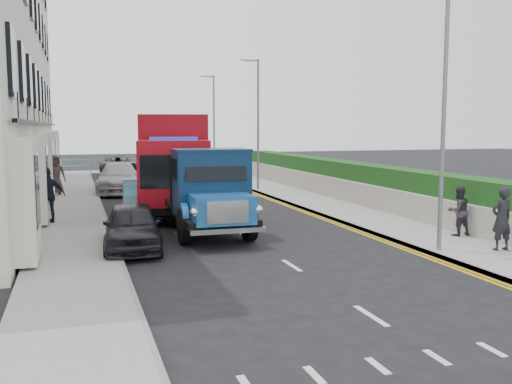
% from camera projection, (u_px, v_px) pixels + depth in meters
% --- Properties ---
extents(ground, '(120.00, 120.00, 0.00)m').
position_uv_depth(ground, '(266.00, 249.00, 16.14)').
color(ground, black).
rests_on(ground, ground).
extents(pavement_west, '(2.40, 38.00, 0.12)m').
position_uv_depth(pavement_west, '(73.00, 211.00, 23.07)').
color(pavement_west, gray).
rests_on(pavement_west, ground).
extents(pavement_east, '(2.60, 38.00, 0.12)m').
position_uv_depth(pavement_east, '(312.00, 201.00, 26.25)').
color(pavement_east, gray).
rests_on(pavement_east, ground).
extents(promenade, '(30.00, 2.50, 0.12)m').
position_uv_depth(promenade, '(144.00, 171.00, 43.57)').
color(promenade, gray).
rests_on(promenade, ground).
extents(sea_plane, '(120.00, 120.00, 0.00)m').
position_uv_depth(sea_plane, '(116.00, 154.00, 72.91)').
color(sea_plane, slate).
rests_on(sea_plane, ground).
extents(garden_east, '(1.45, 28.00, 1.75)m').
position_uv_depth(garden_east, '(350.00, 181.00, 26.74)').
color(garden_east, '#B2AD9E').
rests_on(garden_east, ground).
extents(seafront_railing, '(13.00, 0.08, 1.11)m').
position_uv_depth(seafront_railing, '(145.00, 165.00, 42.76)').
color(seafront_railing, '#59B2A5').
rests_on(seafront_railing, ground).
extents(lamp_near, '(1.23, 0.18, 7.00)m').
position_uv_depth(lamp_near, '(440.00, 106.00, 15.06)').
color(lamp_near, slate).
rests_on(lamp_near, ground).
extents(lamp_mid, '(1.23, 0.18, 7.00)m').
position_uv_depth(lamp_mid, '(256.00, 116.00, 30.20)').
color(lamp_mid, slate).
rests_on(lamp_mid, ground).
extents(lamp_far, '(1.23, 0.18, 7.00)m').
position_uv_depth(lamp_far, '(212.00, 119.00, 39.66)').
color(lamp_far, slate).
rests_on(lamp_far, ground).
extents(bedford_lorry, '(2.40, 5.83, 2.73)m').
position_uv_depth(bedford_lorry, '(210.00, 197.00, 17.87)').
color(bedford_lorry, black).
rests_on(bedford_lorry, ground).
extents(red_lorry, '(3.70, 7.78, 3.92)m').
position_uv_depth(red_lorry, '(174.00, 161.00, 22.96)').
color(red_lorry, black).
rests_on(red_lorry, ground).
extents(parked_car_front, '(1.87, 3.99, 1.32)m').
position_uv_depth(parked_car_front, '(132.00, 226.00, 16.07)').
color(parked_car_front, black).
rests_on(parked_car_front, ground).
extents(parked_car_mid, '(1.79, 4.45, 1.44)m').
position_uv_depth(parked_car_mid, '(144.00, 198.00, 21.89)').
color(parked_car_mid, '#5BA7C3').
rests_on(parked_car_mid, ground).
extents(parked_car_rear, '(2.70, 5.54, 1.55)m').
position_uv_depth(parked_car_rear, '(119.00, 178.00, 29.88)').
color(parked_car_rear, '#A4A5A9').
rests_on(parked_car_rear, ground).
extents(seafront_car_left, '(2.39, 5.11, 1.42)m').
position_uv_depth(seafront_car_left, '(117.00, 165.00, 40.96)').
color(seafront_car_left, black).
rests_on(seafront_car_left, ground).
extents(seafront_car_right, '(3.56, 5.11, 1.61)m').
position_uv_depth(seafront_car_right, '(210.00, 167.00, 37.76)').
color(seafront_car_right, silver).
rests_on(seafront_car_right, ground).
extents(pedestrian_east_near, '(0.64, 0.43, 1.73)m').
position_uv_depth(pedestrian_east_near, '(502.00, 219.00, 15.39)').
color(pedestrian_east_near, black).
rests_on(pedestrian_east_near, pavement_east).
extents(pedestrian_east_far, '(0.76, 0.59, 1.54)m').
position_uv_depth(pedestrian_east_far, '(458.00, 211.00, 17.49)').
color(pedestrian_east_far, '#302933').
rests_on(pedestrian_east_far, pavement_east).
extents(pedestrian_west_near, '(1.20, 0.68, 1.93)m').
position_uv_depth(pedestrian_west_near, '(48.00, 195.00, 19.79)').
color(pedestrian_west_near, black).
rests_on(pedestrian_west_near, pavement_west).
extents(pedestrian_west_far, '(0.99, 0.67, 1.96)m').
position_uv_depth(pedestrian_west_far, '(55.00, 175.00, 28.05)').
color(pedestrian_west_far, '#372928').
rests_on(pedestrian_west_far, pavement_west).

